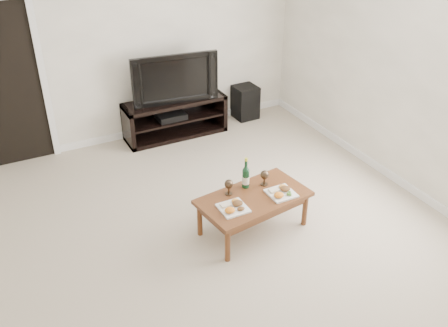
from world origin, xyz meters
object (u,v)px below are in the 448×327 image
subwoofer (245,102)px  coffee_table (253,213)px  media_console (175,118)px  television (173,77)px

subwoofer → coffee_table: (-1.30, -2.49, -0.04)m
subwoofer → coffee_table: 2.81m
media_console → television: bearing=0.0°
media_console → subwoofer: bearing=4.0°
subwoofer → coffee_table: subwoofer is taller
media_console → coffee_table: bearing=-92.6°
subwoofer → coffee_table: size_ratio=0.45×
media_console → television: television is taller
television → coffee_table: 2.51m
media_console → coffee_table: (-0.11, -2.41, -0.07)m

